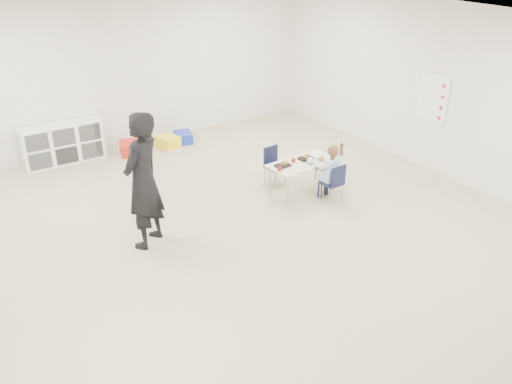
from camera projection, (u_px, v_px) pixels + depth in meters
room at (249, 151)px, 6.48m from camera, size 9.00×9.02×2.80m
table at (303, 176)px, 8.53m from camera, size 1.15×0.63×0.51m
chair_near at (332, 182)px, 8.24m from camera, size 0.31×0.30×0.61m
chair_far at (275, 166)px, 8.78m from camera, size 0.31×0.30×0.61m
child at (333, 172)px, 8.16m from camera, size 0.44×0.44×0.96m
lunch_tray_near at (306, 158)px, 8.52m from camera, size 0.23×0.18×0.03m
lunch_tray_far at (283, 165)px, 8.27m from camera, size 0.23×0.18×0.03m
milk_carton at (310, 161)px, 8.32m from camera, size 0.08×0.08×0.10m
bread_roll at (321, 158)px, 8.48m from camera, size 0.09×0.09×0.07m
apple_near at (293, 160)px, 8.39m from camera, size 0.07×0.07×0.07m
apple_far at (280, 169)px, 8.10m from camera, size 0.07×0.07×0.07m
cubby_shelf at (62, 143)px, 9.57m from camera, size 1.40×0.40×0.70m
rules_poster at (433, 98)px, 8.93m from camera, size 0.02×0.60×0.80m
adult at (143, 181)px, 6.86m from camera, size 0.79×0.75×1.82m
bin_red at (130, 148)px, 10.00m from camera, size 0.46×0.54×0.23m
bin_yellow at (168, 141)px, 10.32m from camera, size 0.41×0.48×0.21m
bin_blue at (183, 137)px, 10.53m from camera, size 0.40×0.47×0.20m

